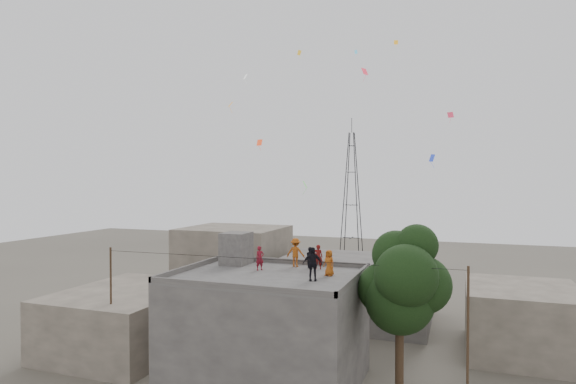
{
  "coord_description": "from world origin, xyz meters",
  "views": [
    {
      "loc": [
        10.18,
        -24.75,
        11.33
      ],
      "look_at": [
        0.53,
        1.92,
        10.7
      ],
      "focal_mm": 30.0,
      "sensor_mm": 36.0,
      "label": 1
    }
  ],
  "objects_px": {
    "stair_head_box": "(236,248)",
    "transmission_tower": "(352,198)",
    "person_red_adult": "(318,257)",
    "tree": "(403,282)",
    "person_dark_adult": "(312,264)"
  },
  "relations": [
    {
      "from": "transmission_tower",
      "to": "stair_head_box",
      "type": "bearing_deg",
      "value": -88.77
    },
    {
      "from": "transmission_tower",
      "to": "tree",
      "type": "bearing_deg",
      "value": -73.91
    },
    {
      "from": "person_dark_adult",
      "to": "stair_head_box",
      "type": "bearing_deg",
      "value": 131.31
    },
    {
      "from": "tree",
      "to": "person_red_adult",
      "type": "xyz_separation_m",
      "value": [
        -5.2,
        2.07,
        0.73
      ]
    },
    {
      "from": "tree",
      "to": "person_dark_adult",
      "type": "bearing_deg",
      "value": -164.83
    },
    {
      "from": "stair_head_box",
      "to": "tree",
      "type": "height_order",
      "value": "tree"
    },
    {
      "from": "stair_head_box",
      "to": "person_red_adult",
      "type": "height_order",
      "value": "stair_head_box"
    },
    {
      "from": "stair_head_box",
      "to": "transmission_tower",
      "type": "xyz_separation_m",
      "value": [
        -0.8,
        37.4,
        1.97
      ]
    },
    {
      "from": "person_red_adult",
      "to": "person_dark_adult",
      "type": "bearing_deg",
      "value": 94.55
    },
    {
      "from": "stair_head_box",
      "to": "transmission_tower",
      "type": "height_order",
      "value": "transmission_tower"
    },
    {
      "from": "person_red_adult",
      "to": "transmission_tower",
      "type": "bearing_deg",
      "value": -87.25
    },
    {
      "from": "transmission_tower",
      "to": "person_red_adult",
      "type": "bearing_deg",
      "value": -80.62
    },
    {
      "from": "transmission_tower",
      "to": "person_red_adult",
      "type": "xyz_separation_m",
      "value": [
        6.17,
        -37.33,
        -2.23
      ]
    },
    {
      "from": "tree",
      "to": "person_dark_adult",
      "type": "height_order",
      "value": "tree"
    },
    {
      "from": "stair_head_box",
      "to": "transmission_tower",
      "type": "relative_size",
      "value": 0.1
    }
  ]
}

